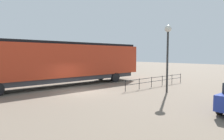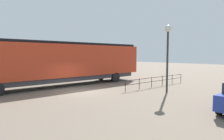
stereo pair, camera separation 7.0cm
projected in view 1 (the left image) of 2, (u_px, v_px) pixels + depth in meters
name	position (u px, v px, depth m)	size (l,w,h in m)	color
ground_plane	(80.00, 91.00, 17.18)	(120.00, 120.00, 0.00)	#756656
locomotive	(67.00, 62.00, 20.38)	(3.08, 18.99, 4.41)	red
lamp_post	(168.00, 43.00, 16.40)	(0.56, 0.56, 5.57)	#2D2D2D
platform_fence	(157.00, 80.00, 19.93)	(0.05, 9.03, 1.01)	black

